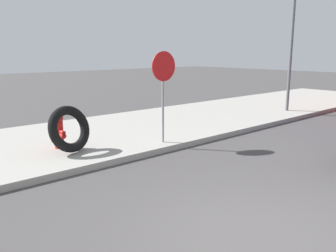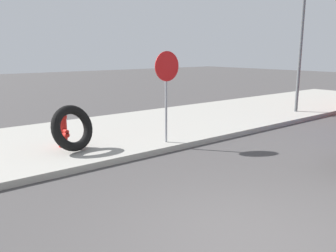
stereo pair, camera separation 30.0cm
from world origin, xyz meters
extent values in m
plane|color=#423F3F|center=(0.00, 0.00, 0.00)|extent=(80.00, 80.00, 0.00)
cube|color=#99968E|center=(0.00, 6.50, 0.07)|extent=(36.00, 5.00, 0.15)
cylinder|color=red|center=(-0.15, 5.69, 0.50)|extent=(0.23, 0.23, 0.70)
sphere|color=red|center=(-0.15, 5.69, 0.91)|extent=(0.26, 0.26, 0.26)
cylinder|color=red|center=(-0.15, 5.48, 0.58)|extent=(0.10, 0.18, 0.10)
cylinder|color=red|center=(-0.15, 5.89, 0.58)|extent=(0.10, 0.18, 0.10)
cylinder|color=red|center=(-0.15, 5.48, 0.50)|extent=(0.12, 0.18, 0.12)
torus|color=black|center=(-0.12, 5.14, 0.72)|extent=(1.21, 0.76, 1.14)
cylinder|color=gray|center=(2.17, 4.42, 1.34)|extent=(0.06, 0.06, 2.37)
cylinder|color=red|center=(2.17, 4.38, 2.14)|extent=(0.76, 0.02, 0.76)
cylinder|color=#595B5E|center=(9.30, 4.97, 3.01)|extent=(0.12, 0.12, 5.71)
camera|label=1|loc=(-3.73, -2.50, 2.52)|focal=37.71mm
camera|label=2|loc=(-3.50, -2.69, 2.52)|focal=37.71mm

